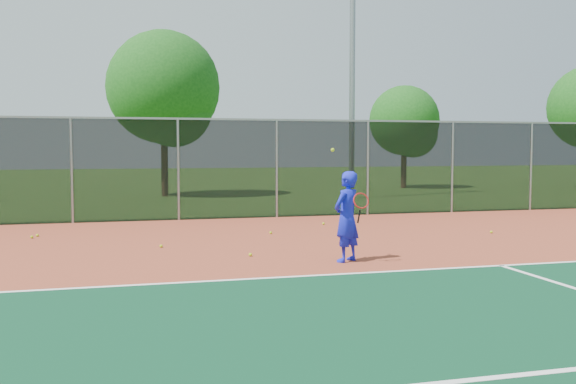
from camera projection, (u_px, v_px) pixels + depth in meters
name	position (u px, v px, depth m)	size (l,w,h in m)	color
ground	(498.00, 317.00, 8.26)	(120.00, 120.00, 0.00)	#32601B
court_apron	(427.00, 284.00, 10.18)	(30.00, 20.00, 0.02)	#9C4027
fence_back	(277.00, 167.00, 19.72)	(30.00, 0.06, 3.03)	black
tennis_player	(347.00, 216.00, 12.07)	(0.75, 0.76, 2.14)	#161ED5
practice_ball_1	(491.00, 232.00, 16.09)	(0.07, 0.07, 0.07)	#A6C717
practice_ball_2	(37.00, 235.00, 15.48)	(0.07, 0.07, 0.07)	#A6C717
practice_ball_3	(32.00, 237.00, 15.19)	(0.07, 0.07, 0.07)	#A6C717
practice_ball_4	(250.00, 255.00, 12.69)	(0.07, 0.07, 0.07)	#A6C717
practice_ball_5	(161.00, 246.00, 13.79)	(0.07, 0.07, 0.07)	#A6C717
practice_ball_6	(323.00, 224.00, 17.86)	(0.07, 0.07, 0.07)	#A6C717
practice_ball_8	(271.00, 233.00, 15.97)	(0.07, 0.07, 0.07)	#A6C717
floodlight_n	(352.00, 41.00, 26.91)	(0.90, 0.40, 11.71)	gray
tree_back_left	(166.00, 92.00, 28.17)	(4.98, 4.98, 7.31)	#322212
tree_back_mid	(407.00, 124.00, 34.01)	(3.72, 3.72, 5.46)	#322212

